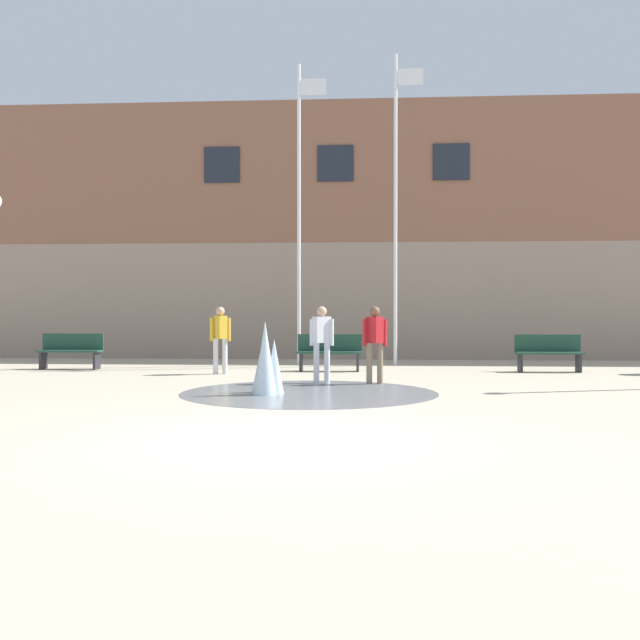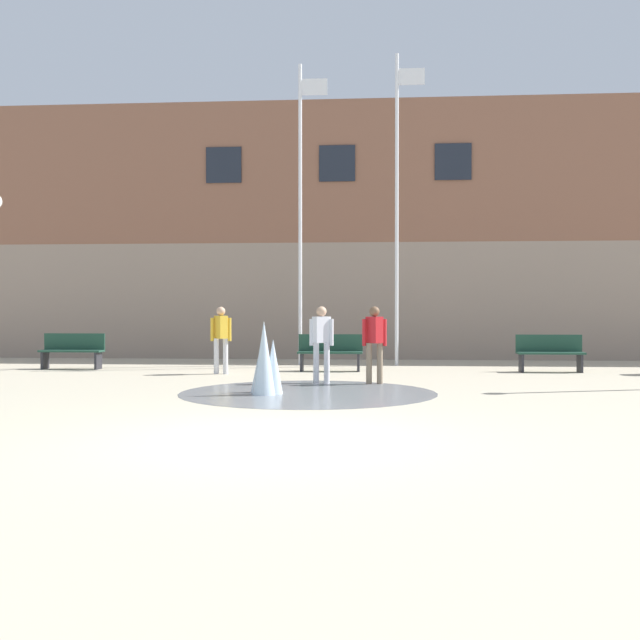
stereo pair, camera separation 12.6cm
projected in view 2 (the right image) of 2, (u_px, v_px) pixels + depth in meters
The scene contains 11 objects.
ground_plane at pixel (275, 439), 8.76m from camera, with size 100.00×100.00×0.00m, color #BCB299.
library_building at pixel (342, 239), 25.82m from camera, with size 36.00×6.05×7.95m.
splash_fountain at pixel (278, 372), 13.51m from camera, with size 4.71×4.71×1.33m.
park_bench_left_of_flagpoles at pixel (72, 350), 19.18m from camera, with size 1.60×0.44×0.91m.
park_bench_under_left_flagpole at pixel (330, 352), 18.51m from camera, with size 1.60×0.44×0.91m.
park_bench_center at pixel (550, 352), 18.23m from camera, with size 1.60×0.44×0.91m.
adult_in_red at pixel (374, 338), 15.28m from camera, with size 0.50×0.39×1.59m.
adult_near_bench at pixel (221, 335), 17.68m from camera, with size 0.50×0.39×1.59m.
adult_watching at pixel (321, 338), 15.44m from camera, with size 0.50×0.36×1.59m.
flagpole_left at pixel (301, 206), 20.55m from camera, with size 0.80×0.10×8.26m.
flagpole_right at pixel (398, 201), 20.35m from camera, with size 0.80×0.10×8.48m.
Camera 2 is at (1.18, -8.68, 1.52)m, focal length 42.00 mm.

